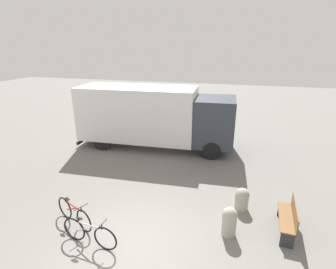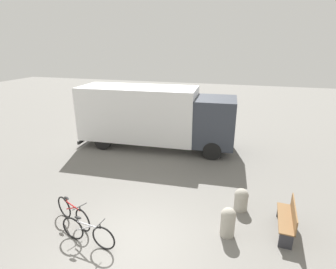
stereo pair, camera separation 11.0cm
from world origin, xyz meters
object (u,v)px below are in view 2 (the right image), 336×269
delivery_truck (154,115)px  bollard_far_bench (241,199)px  park_bench (288,218)px  bicycle_middle (88,232)px  bicycle_near (73,213)px  bollard_near_bench (228,221)px

delivery_truck → bollard_far_bench: 6.40m
park_bench → bicycle_middle: size_ratio=0.89×
bicycle_near → bollard_far_bench: size_ratio=2.09×
park_bench → bollard_far_bench: size_ratio=2.01×
bicycle_near → bollard_far_bench: bearing=47.3°
bollard_near_bench → bicycle_near: bearing=-170.7°
delivery_truck → park_bench: bearing=-45.2°
bicycle_near → bollard_near_bench: bollard_near_bench is taller
delivery_truck → bollard_near_bench: size_ratio=9.09×
delivery_truck → park_bench: (5.68, -5.22, -1.20)m
delivery_truck → bollard_near_bench: 7.18m
bicycle_near → bollard_far_bench: 5.14m
delivery_truck → bollard_far_bench: size_ratio=10.59×
bicycle_near → bicycle_middle: 1.08m
bicycle_middle → bollard_near_bench: bearing=27.5°
park_bench → bicycle_middle: park_bench is taller
bollard_near_bench → bollard_far_bench: bearing=75.9°
bollard_near_bench → bollard_far_bench: 1.37m
park_bench → bicycle_middle: (-5.11, -1.92, -0.10)m
park_bench → bicycle_near: size_ratio=0.96×
delivery_truck → bicycle_middle: (0.57, -7.14, -1.30)m
bicycle_near → bicycle_middle: bearing=-11.8°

